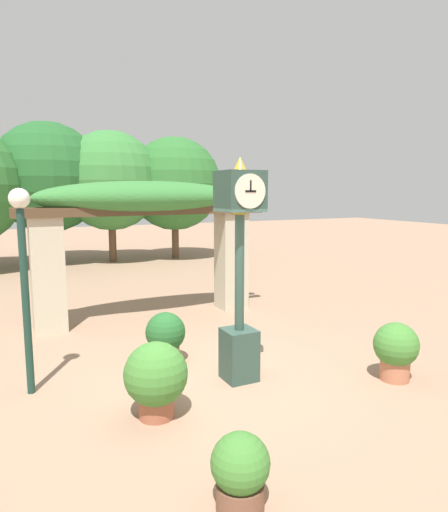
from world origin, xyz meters
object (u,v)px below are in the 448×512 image
Objects in this scene: potted_plant_near_right at (166,336)px; lamp_post at (23,259)px; potted_plant_near_left at (396,349)px; potted_plant_far_right at (240,470)px; potted_plant_far_left at (156,377)px; pedestal_clock at (240,266)px.

potted_plant_near_right is 0.30× the size of lamp_post.
potted_plant_near_left is at bearing -21.27° from lamp_post.
potted_plant_near_left is at bearing -37.33° from potted_plant_near_right.
lamp_post is (-4.80, 1.87, 1.38)m from potted_plant_near_left.
lamp_post is (-1.48, 3.28, 1.49)m from potted_plant_far_right.
potted_plant_far_left is at bearing 94.55° from potted_plant_far_right.
potted_plant_far_right is (0.15, -1.88, -0.15)m from potted_plant_far_left.
pedestal_clock is 3.75× the size of potted_plant_near_left.
potted_plant_near_right reaches higher than potted_plant_far_right.
potted_plant_far_left is at bearing -46.41° from lamp_post.
lamp_post is at bearing -172.91° from potted_plant_near_right.
potted_plant_far_left is 2.35m from lamp_post.
pedestal_clock is 3.41× the size of potted_plant_far_left.
pedestal_clock is 1.15× the size of lamp_post.
pedestal_clock is at bearing -17.05° from lamp_post.
lamp_post is at bearing 162.95° from pedestal_clock.
potted_plant_near_left is 3.50m from potted_plant_near_right.
potted_plant_far_left is (-3.47, 0.47, 0.04)m from potted_plant_near_left.
potted_plant_near_left reaches higher than potted_plant_near_right.
potted_plant_near_left is at bearing 23.08° from potted_plant_far_right.
pedestal_clock is at bearing 153.35° from potted_plant_near_left.
lamp_post reaches higher than potted_plant_far_left.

